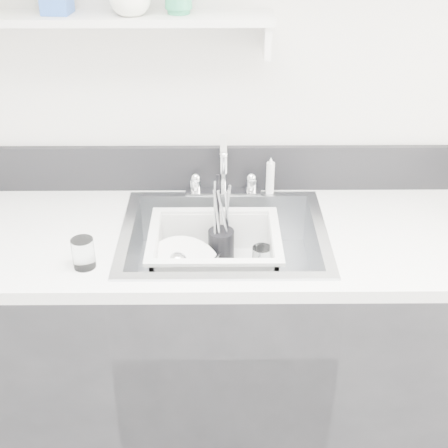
{
  "coord_description": "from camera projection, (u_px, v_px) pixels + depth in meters",
  "views": [
    {
      "loc": [
        -0.01,
        -0.47,
        1.92
      ],
      "look_at": [
        0.0,
        1.14,
        0.98
      ],
      "focal_mm": 50.0,
      "sensor_mm": 36.0,
      "label": 1
    }
  ],
  "objects": [
    {
      "name": "tumbler_counter",
      "position": [
        83.0,
        253.0,
        1.75
      ],
      "size": [
        0.08,
        0.08,
        0.09
      ],
      "primitive_type": "cylinder",
      "rotation": [
        0.0,
        0.0,
        0.2
      ],
      "color": "white",
      "rests_on": "counter_run"
    },
    {
      "name": "plate_stack",
      "position": [
        188.0,
        273.0,
        1.96
      ],
      "size": [
        0.28,
        0.27,
        0.11
      ],
      "rotation": [
        0.0,
        0.0,
        0.36
      ],
      "color": "white",
      "rests_on": "wash_tub"
    },
    {
      "name": "bowl_small",
      "position": [
        249.0,
        283.0,
        1.94
      ],
      "size": [
        0.11,
        0.11,
        0.03
      ],
      "primitive_type": "imported",
      "rotation": [
        0.0,
        0.0,
        0.04
      ],
      "color": "white",
      "rests_on": "wash_tub"
    },
    {
      "name": "counter_run",
      "position": [
        224.0,
        345.0,
        2.17
      ],
      "size": [
        3.2,
        0.62,
        0.92
      ],
      "color": "#232326",
      "rests_on": "ground"
    },
    {
      "name": "side_sprayer",
      "position": [
        270.0,
        176.0,
        2.12
      ],
      "size": [
        0.03,
        0.03,
        0.14
      ],
      "primitive_type": "cylinder",
      "color": "white",
      "rests_on": "counter_run"
    },
    {
      "name": "ladle",
      "position": [
        198.0,
        270.0,
        1.96
      ],
      "size": [
        0.28,
        0.15,
        0.08
      ],
      "primitive_type": null,
      "rotation": [
        0.0,
        0.0,
        -0.23
      ],
      "color": "silver",
      "rests_on": "wash_tub"
    },
    {
      "name": "wash_tub",
      "position": [
        215.0,
        255.0,
        1.99
      ],
      "size": [
        0.49,
        0.44,
        0.16
      ],
      "primitive_type": null,
      "rotation": [
        0.0,
        0.0,
        0.29
      ],
      "color": "white",
      "rests_on": "sink"
    },
    {
      "name": "faucet",
      "position": [
        223.0,
        180.0,
        2.12
      ],
      "size": [
        0.26,
        0.18,
        0.23
      ],
      "color": "silver",
      "rests_on": "counter_run"
    },
    {
      "name": "tumbler_in_tub",
      "position": [
        262.0,
        260.0,
        2.0
      ],
      "size": [
        0.08,
        0.08,
        0.09
      ],
      "primitive_type": "cylinder",
      "rotation": [
        0.0,
        0.0,
        0.38
      ],
      "color": "white",
      "rests_on": "wash_tub"
    },
    {
      "name": "sink",
      "position": [
        224.0,
        257.0,
        1.98
      ],
      "size": [
        0.64,
        0.52,
        0.2
      ],
      "primitive_type": null,
      "color": "silver",
      "rests_on": "counter_run"
    },
    {
      "name": "wall_shelf",
      "position": [
        105.0,
        21.0,
        1.83
      ],
      "size": [
        1.0,
        0.16,
        0.12
      ],
      "color": "silver",
      "rests_on": "room_shell"
    },
    {
      "name": "backsplash",
      "position": [
        223.0,
        168.0,
        2.15
      ],
      "size": [
        3.2,
        0.02,
        0.16
      ],
      "primitive_type": "cube",
      "color": "black",
      "rests_on": "counter_run"
    },
    {
      "name": "room_shell",
      "position": [
        228.0,
        59.0,
        0.86
      ],
      "size": [
        3.5,
        3.0,
        2.6
      ],
      "color": "silver",
      "rests_on": "ground"
    },
    {
      "name": "utensil_cup",
      "position": [
        221.0,
        243.0,
        2.06
      ],
      "size": [
        0.09,
        0.09,
        0.29
      ],
      "rotation": [
        0.0,
        0.0,
        0.17
      ],
      "color": "black",
      "rests_on": "wash_tub"
    }
  ]
}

